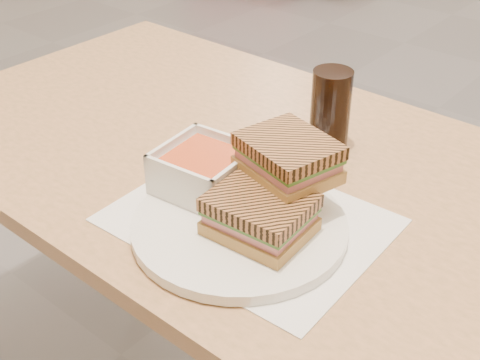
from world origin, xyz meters
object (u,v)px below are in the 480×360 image
Objects in this scene: main_table at (235,207)px; plate at (239,226)px; soup_bowl at (204,171)px; cola_glass at (330,111)px; panini_lower at (260,215)px.

plate is at bearing -47.99° from main_table.
plate is 2.25× the size of soup_bowl.
cola_glass reaches higher than plate.
main_table is at bearing 111.97° from soup_bowl.
soup_bowl is at bearing -103.67° from cola_glass.
plate is 0.05m from panini_lower.
panini_lower is at bearing -75.46° from cola_glass.
soup_bowl reaches higher than panini_lower.
cola_glass is (0.11, 0.11, 0.18)m from main_table.
panini_lower reaches higher than main_table.
cola_glass reaches higher than panini_lower.
panini_lower is at bearing -41.80° from main_table.
cola_glass is (0.06, 0.24, 0.02)m from soup_bowl.
cola_glass is at bearing 44.38° from main_table.
plate is at bearing -82.57° from cola_glass.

